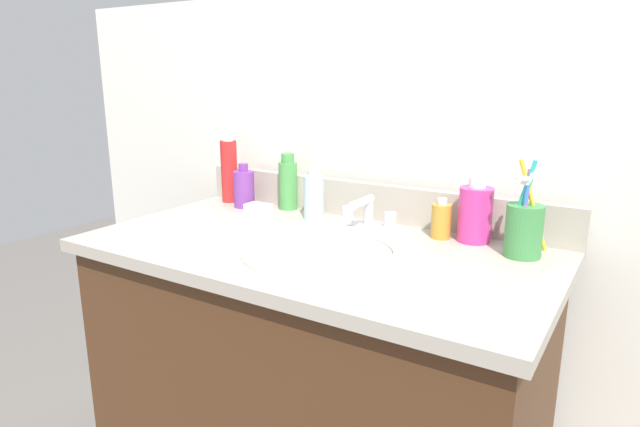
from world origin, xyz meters
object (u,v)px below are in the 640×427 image
object	(u,v)px
faucet	(367,218)
bottle_oil_amber	(441,220)
soap_bar	(258,208)
bottle_toner_green	(288,184)
bottle_spray_red	(229,169)
bottle_cream_purple	(244,188)
cup_green	(524,228)
bottle_soap_pink	(475,213)
bottle_gel_clear	(314,197)

from	to	relation	value
faucet	bottle_oil_amber	size ratio (longest dim) A/B	1.78
soap_bar	bottle_toner_green	bearing A→B (deg)	63.24
bottle_oil_amber	soap_bar	world-z (taller)	bottle_oil_amber
bottle_oil_amber	bottle_spray_red	xyz separation A→B (m)	(-0.63, 0.02, 0.05)
bottle_oil_amber	bottle_cream_purple	world-z (taller)	bottle_cream_purple
soap_bar	faucet	bearing A→B (deg)	1.30
cup_green	soap_bar	bearing A→B (deg)	-179.66
bottle_cream_purple	bottle_soap_pink	size ratio (longest dim) A/B	0.84
bottle_cream_purple	bottle_toner_green	xyz separation A→B (m)	(0.11, 0.05, 0.02)
bottle_oil_amber	soap_bar	xyz separation A→B (m)	(-0.48, -0.04, -0.03)
faucet	cup_green	world-z (taller)	cup_green
faucet	bottle_cream_purple	distance (m)	0.39
faucet	bottle_spray_red	size ratio (longest dim) A/B	0.79
bottle_spray_red	soap_bar	world-z (taller)	bottle_spray_red
bottle_spray_red	cup_green	distance (m)	0.81
bottle_soap_pink	faucet	bearing A→B (deg)	-168.82
faucet	bottle_gel_clear	xyz separation A→B (m)	(-0.16, 0.02, 0.03)
soap_bar	bottle_gel_clear	bearing A→B (deg)	9.00
bottle_gel_clear	faucet	bearing A→B (deg)	-6.36
bottle_cream_purple	bottle_soap_pink	bearing A→B (deg)	1.85
faucet	bottle_gel_clear	world-z (taller)	bottle_gel_clear
bottle_cream_purple	soap_bar	world-z (taller)	bottle_cream_purple
bottle_oil_amber	bottle_soap_pink	bearing A→B (deg)	12.11
bottle_gel_clear	bottle_spray_red	world-z (taller)	bottle_spray_red
bottle_toner_green	soap_bar	size ratio (longest dim) A/B	2.34
faucet	bottle_gel_clear	distance (m)	0.16
bottle_toner_green	soap_bar	distance (m)	0.10
bottle_gel_clear	bottle_spray_red	bearing A→B (deg)	172.91
faucet	bottle_soap_pink	world-z (taller)	bottle_soap_pink
bottle_soap_pink	soap_bar	xyz separation A→B (m)	(-0.55, -0.05, -0.05)
faucet	cup_green	xyz separation A→B (m)	(0.35, -0.00, 0.03)
soap_bar	bottle_soap_pink	bearing A→B (deg)	5.59
faucet	bottle_oil_amber	world-z (taller)	bottle_oil_amber
bottle_cream_purple	bottle_gel_clear	bearing A→B (deg)	-2.20
bottle_gel_clear	soap_bar	bearing A→B (deg)	-171.00
bottle_soap_pink	bottle_oil_amber	bearing A→B (deg)	-167.89
bottle_soap_pink	bottle_gel_clear	bearing A→B (deg)	-175.78
bottle_toner_green	soap_bar	xyz separation A→B (m)	(-0.04, -0.08, -0.06)
bottle_spray_red	bottle_toner_green	size ratio (longest dim) A/B	1.36
bottle_gel_clear	bottle_cream_purple	bearing A→B (deg)	177.80
bottle_spray_red	bottle_oil_amber	bearing A→B (deg)	-2.17
bottle_toner_green	cup_green	bearing A→B (deg)	-6.88
bottle_toner_green	bottle_soap_pink	world-z (taller)	bottle_toner_green
bottle_cream_purple	bottle_toner_green	world-z (taller)	bottle_toner_green
bottle_cream_purple	bottle_spray_red	xyz separation A→B (m)	(-0.08, 0.03, 0.04)
faucet	bottle_cream_purple	bearing A→B (deg)	176.10
cup_green	soap_bar	xyz separation A→B (m)	(-0.66, -0.00, -0.05)
bottle_soap_pink	cup_green	world-z (taller)	cup_green
bottle_gel_clear	bottle_soap_pink	world-z (taller)	bottle_soap_pink
bottle_oil_amber	bottle_soap_pink	distance (m)	0.07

